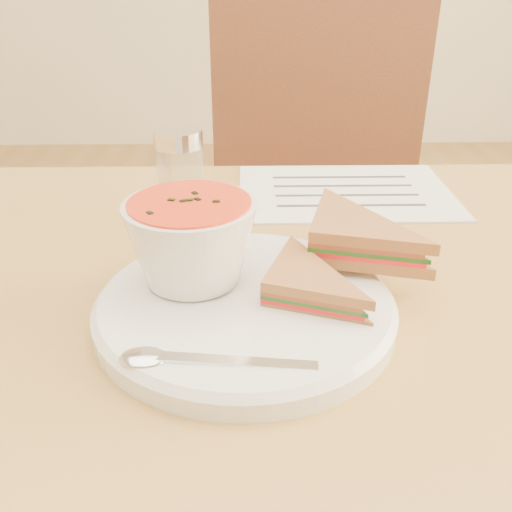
{
  "coord_description": "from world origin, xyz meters",
  "views": [
    {
      "loc": [
        0.01,
        -0.48,
        1.03
      ],
      "look_at": [
        0.02,
        -0.04,
        0.8
      ],
      "focal_mm": 40.0,
      "sensor_mm": 36.0,
      "label": 1
    }
  ],
  "objects_px": {
    "plate": "(245,309)",
    "soup_bowl": "(192,246)",
    "chair_far": "(292,265)",
    "condiment_shaker": "(180,172)"
  },
  "relations": [
    {
      "from": "plate",
      "to": "soup_bowl",
      "type": "distance_m",
      "value": 0.07
    },
    {
      "from": "chair_far",
      "to": "condiment_shaker",
      "type": "distance_m",
      "value": 0.48
    },
    {
      "from": "plate",
      "to": "condiment_shaker",
      "type": "height_order",
      "value": "condiment_shaker"
    },
    {
      "from": "plate",
      "to": "condiment_shaker",
      "type": "bearing_deg",
      "value": 108.17
    },
    {
      "from": "chair_far",
      "to": "soup_bowl",
      "type": "height_order",
      "value": "chair_far"
    },
    {
      "from": "chair_far",
      "to": "condiment_shaker",
      "type": "relative_size",
      "value": 9.49
    },
    {
      "from": "chair_far",
      "to": "soup_bowl",
      "type": "distance_m",
      "value": 0.64
    },
    {
      "from": "plate",
      "to": "soup_bowl",
      "type": "height_order",
      "value": "soup_bowl"
    },
    {
      "from": "soup_bowl",
      "to": "condiment_shaker",
      "type": "xyz_separation_m",
      "value": [
        -0.03,
        0.21,
        -0.0
      ]
    },
    {
      "from": "chair_far",
      "to": "condiment_shaker",
      "type": "xyz_separation_m",
      "value": [
        -0.17,
        -0.33,
        0.31
      ]
    }
  ]
}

